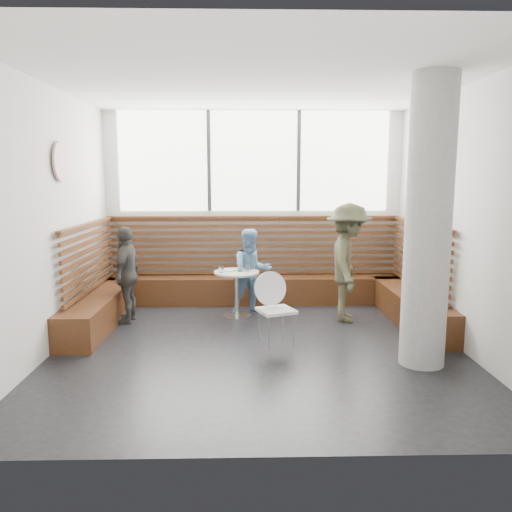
{
  "coord_description": "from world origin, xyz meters",
  "views": [
    {
      "loc": [
        -0.17,
        -6.0,
        2.1
      ],
      "look_at": [
        0.0,
        1.0,
        1.0
      ],
      "focal_mm": 35.0,
      "sensor_mm": 36.0,
      "label": 1
    }
  ],
  "objects_px": {
    "cafe_chair": "(276,302)",
    "cafe_table": "(237,284)",
    "concrete_column": "(428,224)",
    "child_back": "(252,272)",
    "child_left": "(127,274)",
    "adult_man": "(348,263)"
  },
  "relations": [
    {
      "from": "adult_man",
      "to": "child_back",
      "type": "bearing_deg",
      "value": 84.72
    },
    {
      "from": "cafe_table",
      "to": "cafe_chair",
      "type": "bearing_deg",
      "value": -67.42
    },
    {
      "from": "cafe_table",
      "to": "child_back",
      "type": "distance_m",
      "value": 0.34
    },
    {
      "from": "concrete_column",
      "to": "child_left",
      "type": "relative_size",
      "value": 2.27
    },
    {
      "from": "concrete_column",
      "to": "child_left",
      "type": "bearing_deg",
      "value": 154.36
    },
    {
      "from": "cafe_chair",
      "to": "cafe_table",
      "type": "bearing_deg",
      "value": 90.66
    },
    {
      "from": "adult_man",
      "to": "child_back",
      "type": "distance_m",
      "value": 1.49
    },
    {
      "from": "concrete_column",
      "to": "cafe_table",
      "type": "distance_m",
      "value": 3.12
    },
    {
      "from": "child_back",
      "to": "cafe_chair",
      "type": "bearing_deg",
      "value": -95.79
    },
    {
      "from": "cafe_table",
      "to": "adult_man",
      "type": "relative_size",
      "value": 0.4
    },
    {
      "from": "cafe_chair",
      "to": "child_back",
      "type": "bearing_deg",
      "value": 79.29
    },
    {
      "from": "concrete_column",
      "to": "cafe_chair",
      "type": "height_order",
      "value": "concrete_column"
    },
    {
      "from": "child_left",
      "to": "cafe_table",
      "type": "bearing_deg",
      "value": 102.63
    },
    {
      "from": "cafe_chair",
      "to": "adult_man",
      "type": "bearing_deg",
      "value": 20.26
    },
    {
      "from": "cafe_table",
      "to": "child_left",
      "type": "height_order",
      "value": "child_left"
    },
    {
      "from": "concrete_column",
      "to": "child_left",
      "type": "height_order",
      "value": "concrete_column"
    },
    {
      "from": "adult_man",
      "to": "child_left",
      "type": "xyz_separation_m",
      "value": [
        -3.24,
        0.02,
        -0.16
      ]
    },
    {
      "from": "adult_man",
      "to": "child_left",
      "type": "height_order",
      "value": "adult_man"
    },
    {
      "from": "concrete_column",
      "to": "cafe_chair",
      "type": "bearing_deg",
      "value": 155.18
    },
    {
      "from": "cafe_table",
      "to": "child_back",
      "type": "relative_size",
      "value": 0.53
    },
    {
      "from": "concrete_column",
      "to": "child_back",
      "type": "relative_size",
      "value": 2.42
    },
    {
      "from": "cafe_table",
      "to": "concrete_column",
      "type": "bearing_deg",
      "value": -43.04
    }
  ]
}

